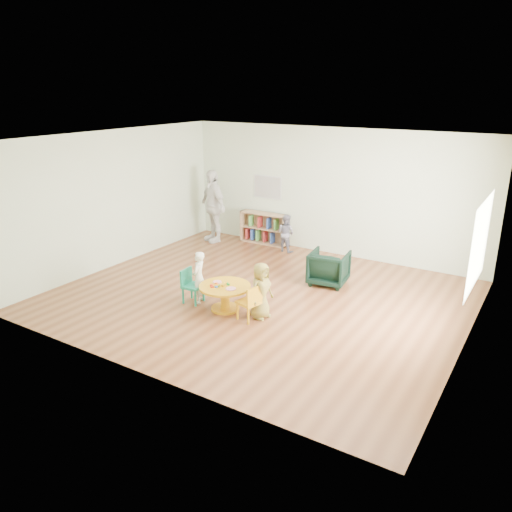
# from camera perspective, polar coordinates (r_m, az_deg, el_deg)

# --- Properties ---
(room) EXTENTS (7.10, 7.00, 2.80)m
(room) POSITION_cam_1_polar(r_m,az_deg,el_deg) (8.50, 0.50, 7.13)
(room) COLOR brown
(room) RESTS_ON ground
(activity_table) EXTENTS (0.88, 0.88, 0.48)m
(activity_table) POSITION_cam_1_polar(r_m,az_deg,el_deg) (8.47, -3.57, -4.23)
(activity_table) COLOR orange
(activity_table) RESTS_ON ground
(kid_chair_left) EXTENTS (0.35, 0.35, 0.61)m
(kid_chair_left) POSITION_cam_1_polar(r_m,az_deg,el_deg) (8.82, -7.45, -3.25)
(kid_chair_left) COLOR #198E6E
(kid_chair_left) RESTS_ON ground
(kid_chair_right) EXTENTS (0.40, 0.40, 0.61)m
(kid_chair_right) POSITION_cam_1_polar(r_m,az_deg,el_deg) (8.07, -0.63, -5.26)
(kid_chair_right) COLOR orange
(kid_chair_right) RESTS_ON ground
(bookshelf) EXTENTS (1.20, 0.30, 0.75)m
(bookshelf) POSITION_cam_1_polar(r_m,az_deg,el_deg) (12.05, 0.94, 3.20)
(bookshelf) COLOR tan
(bookshelf) RESTS_ON ground
(alphabet_poster) EXTENTS (0.74, 0.01, 0.54)m
(alphabet_poster) POSITION_cam_1_polar(r_m,az_deg,el_deg) (11.93, 1.34, 7.89)
(alphabet_poster) COLOR silver
(alphabet_poster) RESTS_ON ground
(armchair) EXTENTS (0.78, 0.80, 0.65)m
(armchair) POSITION_cam_1_polar(r_m,az_deg,el_deg) (9.64, 8.32, -1.34)
(armchair) COLOR black
(armchair) RESTS_ON ground
(child_left) EXTENTS (0.31, 0.39, 0.93)m
(child_left) POSITION_cam_1_polar(r_m,az_deg,el_deg) (8.74, -6.56, -2.43)
(child_left) COLOR white
(child_left) RESTS_ON ground
(child_right) EXTENTS (0.37, 0.51, 0.95)m
(child_right) POSITION_cam_1_polar(r_m,az_deg,el_deg) (8.11, 0.58, -3.98)
(child_right) COLOR yellow
(child_right) RESTS_ON ground
(toddler) EXTENTS (0.47, 0.39, 0.87)m
(toddler) POSITION_cam_1_polar(r_m,az_deg,el_deg) (11.42, 3.44, 2.63)
(toddler) COLOR #1A1940
(toddler) RESTS_ON ground
(adult_caretaker) EXTENTS (1.11, 0.83, 1.76)m
(adult_caretaker) POSITION_cam_1_polar(r_m,az_deg,el_deg) (12.13, -4.95, 5.73)
(adult_caretaker) COLOR white
(adult_caretaker) RESTS_ON ground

